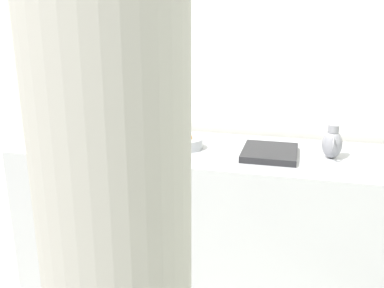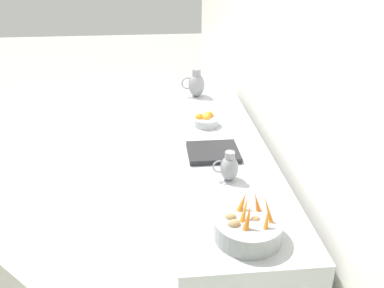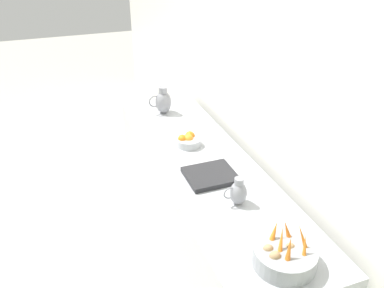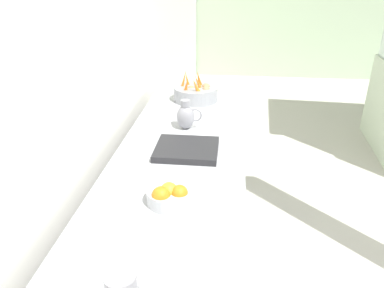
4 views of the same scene
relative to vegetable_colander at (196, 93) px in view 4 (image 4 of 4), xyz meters
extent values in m
cube|color=white|center=(-0.46, -0.57, 0.54)|extent=(0.10, 9.38, 3.00)
cube|color=#ADAFB5|center=(0.00, -1.07, -0.51)|extent=(0.71, 2.62, 0.90)
cylinder|color=gray|center=(0.00, 0.00, 0.00)|extent=(0.33, 0.33, 0.10)
torus|color=gray|center=(0.00, 0.00, -0.05)|extent=(0.19, 0.19, 0.01)
cone|color=orange|center=(0.02, -0.02, 0.09)|extent=(0.08, 0.09, 0.14)
cone|color=orange|center=(-0.09, 0.01, 0.10)|extent=(0.08, 0.08, 0.17)
cone|color=orange|center=(0.01, -0.10, 0.08)|extent=(0.09, 0.07, 0.12)
cone|color=orange|center=(-0.06, -0.09, 0.08)|extent=(0.06, 0.07, 0.12)
cone|color=orange|center=(0.02, 0.06, 0.09)|extent=(0.07, 0.08, 0.15)
cone|color=orange|center=(-0.07, 0.06, 0.08)|extent=(0.05, 0.07, 0.13)
ellipsoid|color=#9E7F56|center=(0.08, -0.03, 0.04)|extent=(0.05, 0.05, 0.05)
ellipsoid|color=#9E7F56|center=(0.08, 0.03, 0.05)|extent=(0.06, 0.05, 0.05)
ellipsoid|color=#9E7F56|center=(-0.03, -0.01, 0.04)|extent=(0.05, 0.04, 0.04)
cylinder|color=#ADAFB5|center=(0.03, -1.37, -0.03)|extent=(0.19, 0.19, 0.06)
sphere|color=orange|center=(0.03, -1.37, 0.00)|extent=(0.08, 0.08, 0.08)
sphere|color=orange|center=(0.07, -1.39, 0.00)|extent=(0.07, 0.07, 0.07)
sphere|color=orange|center=(0.00, -1.41, 0.00)|extent=(0.08, 0.08, 0.08)
cylinder|color=gray|center=(0.03, -2.05, 0.17)|extent=(0.08, 0.08, 0.06)
ellipsoid|color=gray|center=(-0.01, -0.55, 0.02)|extent=(0.11, 0.11, 0.16)
cylinder|color=gray|center=(-0.01, -0.55, 0.11)|extent=(0.06, 0.06, 0.04)
torus|color=gray|center=(0.05, -0.55, 0.04)|extent=(0.08, 0.01, 0.08)
cube|color=#232326|center=(0.04, -0.88, -0.04)|extent=(0.34, 0.30, 0.04)
camera|label=1|loc=(2.41, -0.73, 0.72)|focal=40.98mm
camera|label=2|loc=(0.43, 1.60, 1.26)|focal=39.27mm
camera|label=3|loc=(0.98, 1.28, 1.50)|focal=37.68mm
camera|label=4|loc=(0.27, -2.70, 0.87)|focal=34.95mm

